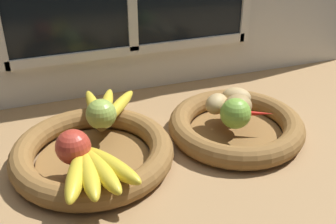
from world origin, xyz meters
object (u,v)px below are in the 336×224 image
object	(u,v)px
lime_near	(235,113)
chili_pepper	(248,113)
apple_green_back	(101,114)
apple_red_front	(73,147)
potato_large	(238,106)
fruit_bowl_right	(236,126)
potato_back	(236,97)
fruit_bowl_left	(93,153)
banana_bunch_front	(94,169)
potato_oblong	(217,104)
banana_bunch_back	(106,108)

from	to	relation	value
lime_near	chili_pepper	bearing A→B (deg)	27.93
apple_green_back	apple_red_front	distance (cm)	12.76
potato_large	lime_near	xyz separation A→B (cm)	(-2.69, -4.03, 0.79)
fruit_bowl_right	potato_back	bearing A→B (deg)	65.56
potato_back	chili_pepper	distance (cm)	6.27
lime_near	potato_back	bearing A→B (deg)	61.02
fruit_bowl_left	banana_bunch_front	bearing A→B (deg)	-97.24
banana_bunch_front	fruit_bowl_right	bearing A→B (deg)	18.38
potato_large	fruit_bowl_right	bearing A→B (deg)	-90.00
potato_oblong	potato_large	bearing A→B (deg)	-37.87
apple_green_back	chili_pepper	distance (cm)	31.98
apple_green_back	banana_bunch_back	distance (cm)	6.58
potato_back	fruit_bowl_left	bearing A→B (deg)	-172.47
apple_green_back	chili_pepper	bearing A→B (deg)	-11.96
banana_bunch_front	potato_oblong	distance (cm)	33.42
potato_oblong	lime_near	bearing A→B (deg)	-81.35
potato_large	potato_oblong	distance (cm)	4.75
apple_green_back	chili_pepper	size ratio (longest dim) A/B	0.58
fruit_bowl_left	chili_pepper	bearing A→B (deg)	-2.68
potato_oblong	chili_pepper	distance (cm)	7.30
banana_bunch_back	potato_oblong	distance (cm)	24.86
apple_green_back	apple_red_front	bearing A→B (deg)	-124.78
apple_red_front	potato_large	xyz separation A→B (cm)	(36.63, 5.48, -0.81)
apple_green_back	banana_bunch_front	xyz separation A→B (cm)	(-4.64, -16.29, -1.59)
fruit_bowl_right	lime_near	xyz separation A→B (cm)	(-2.69, -4.03, 5.93)
apple_green_back	apple_red_front	xyz separation A→B (cm)	(-7.28, -10.48, 0.07)
fruit_bowl_right	potato_back	size ratio (longest dim) A/B	4.57
apple_red_front	potato_large	size ratio (longest dim) A/B	0.99
apple_green_back	banana_bunch_front	distance (cm)	17.01
banana_bunch_back	potato_large	xyz separation A→B (cm)	(27.26, -10.94, 1.16)
lime_near	fruit_bowl_right	bearing A→B (deg)	56.31
fruit_bowl_left	apple_green_back	bearing A→B (deg)	57.36
banana_bunch_back	banana_bunch_front	bearing A→B (deg)	-106.84
fruit_bowl_left	banana_bunch_front	size ratio (longest dim) A/B	1.96
potato_large	potato_oblong	xyz separation A→B (cm)	(-3.75, 2.91, -0.24)
lime_near	apple_green_back	bearing A→B (deg)	161.28
lime_near	potato_large	bearing A→B (deg)	56.31
banana_bunch_back	potato_oblong	world-z (taller)	potato_oblong
fruit_bowl_left	chili_pepper	distance (cm)	34.68
potato_large	chili_pepper	size ratio (longest dim) A/B	0.59
apple_green_back	potato_oblong	size ratio (longest dim) A/B	1.05
apple_green_back	potato_large	distance (cm)	29.78
banana_bunch_front	lime_near	xyz separation A→B (cm)	(31.30, 7.26, 1.63)
lime_near	chili_pepper	xyz separation A→B (cm)	(4.56, 2.42, -2.09)
fruit_bowl_left	chili_pepper	xyz separation A→B (cm)	(34.43, -1.61, 3.84)
potato_oblong	lime_near	world-z (taller)	lime_near
apple_green_back	potato_large	size ratio (longest dim) A/B	0.97
fruit_bowl_left	apple_green_back	world-z (taller)	apple_green_back
fruit_bowl_right	banana_bunch_back	bearing A→B (deg)	158.14
potato_large	potato_back	bearing A→B (deg)	65.56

